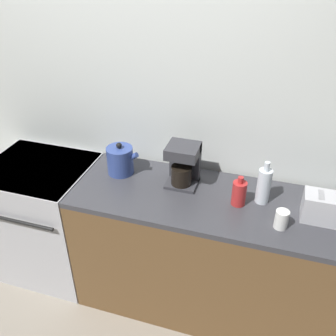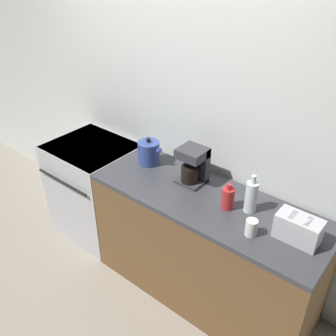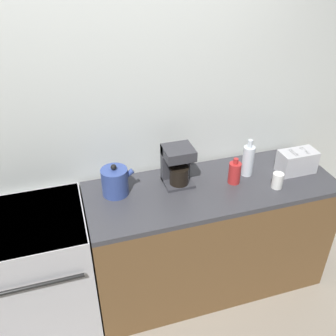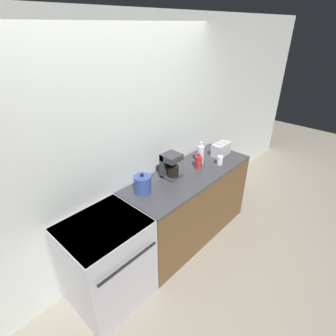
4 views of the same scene
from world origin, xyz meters
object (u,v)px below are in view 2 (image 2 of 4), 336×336
Objects in this scene: coffee_maker at (193,164)px; cup_white at (251,228)px; bottle_red at (228,198)px; toaster at (298,229)px; bottle_clear at (251,196)px; stove at (95,188)px; kettle at (149,152)px.

coffee_maker is 0.69m from cup_white.
coffee_maker is at bearing 162.06° from bottle_red.
toaster is 2.42× the size of cup_white.
bottle_red is at bearing -153.16° from bottle_clear.
coffee_maker reaches higher than stove.
coffee_maker is at bearing 6.77° from stove.
coffee_maker reaches higher than bottle_clear.
kettle reaches higher than bottle_red.
bottle_red is 0.29m from cup_white.
coffee_maker is at bearing 171.70° from toaster.
toaster is 1.39× the size of bottle_red.
bottle_clear is (1.53, 0.07, 0.57)m from stove.
bottle_red is (0.81, -0.11, -0.02)m from kettle.
stove is 4.14× the size of kettle.
cup_white is (0.63, -0.26, -0.09)m from coffee_maker.
coffee_maker is (-0.86, 0.13, 0.06)m from toaster.
toaster is at bearing -11.33° from bottle_clear.
bottle_red is at bearing 179.46° from toaster.
bottle_clear is (-0.36, 0.07, 0.03)m from toaster.
kettle is 0.94m from bottle_clear.
stove is 3.52× the size of toaster.
stove is 4.89× the size of bottle_red.
stove is 0.82m from kettle.
coffee_maker reaches higher than cup_white.
cup_white is (1.66, -0.14, 0.51)m from stove.
kettle is 0.80× the size of coffee_maker.
stove is 1.20m from coffee_maker.
stove is 3.38× the size of bottle_clear.
bottle_clear is at bearing -6.14° from coffee_maker.
stove is 1.64m from bottle_clear.
bottle_red is at bearing -7.98° from kettle.
kettle is at bearing -178.91° from coffee_maker.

